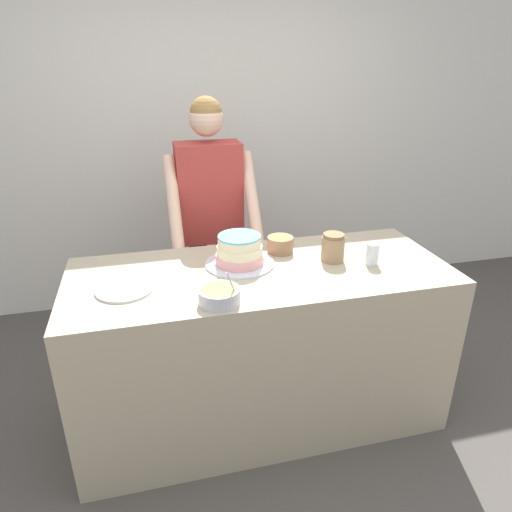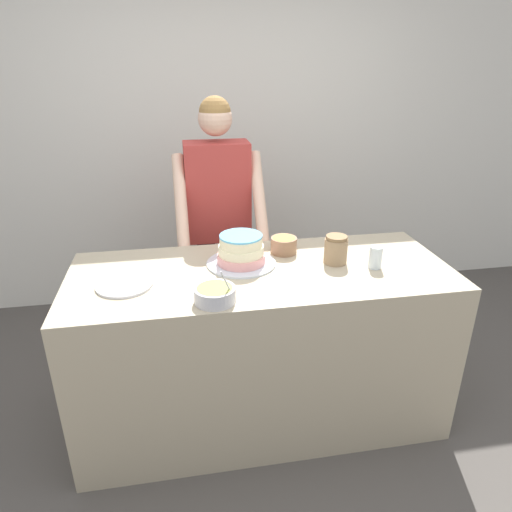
{
  "view_description": "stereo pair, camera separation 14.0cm",
  "coord_description": "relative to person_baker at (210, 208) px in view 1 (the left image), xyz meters",
  "views": [
    {
      "loc": [
        -0.53,
        -1.62,
        1.89
      ],
      "look_at": [
        -0.04,
        0.35,
        1.01
      ],
      "focal_mm": 32.0,
      "sensor_mm": 36.0,
      "label": 1
    },
    {
      "loc": [
        -0.39,
        -1.65,
        1.89
      ],
      "look_at": [
        -0.04,
        0.35,
        1.01
      ],
      "focal_mm": 32.0,
      "sensor_mm": 36.0,
      "label": 2
    }
  ],
  "objects": [
    {
      "name": "drinking_glass",
      "position": [
        0.71,
        -0.8,
        -0.05
      ],
      "size": [
        0.06,
        0.06,
        0.11
      ],
      "color": "silver",
      "rests_on": "counter"
    },
    {
      "name": "person_baker",
      "position": [
        0.0,
        0.0,
        0.0
      ],
      "size": [
        0.54,
        0.47,
        1.69
      ],
      "color": "#2D2D38",
      "rests_on": "ground_plane"
    },
    {
      "name": "wall_back",
      "position": [
        0.14,
        0.83,
        0.28
      ],
      "size": [
        10.0,
        0.05,
        2.6
      ],
      "color": "silver",
      "rests_on": "ground_plane"
    },
    {
      "name": "frosting_bowl_orange",
      "position": [
        0.3,
        -0.53,
        -0.06
      ],
      "size": [
        0.14,
        0.14,
        0.09
      ],
      "color": "#936B4C",
      "rests_on": "counter"
    },
    {
      "name": "cake",
      "position": [
        0.05,
        -0.64,
        -0.04
      ],
      "size": [
        0.36,
        0.36,
        0.16
      ],
      "color": "silver",
      "rests_on": "counter"
    },
    {
      "name": "stoneware_jar",
      "position": [
        0.53,
        -0.71,
        -0.04
      ],
      "size": [
        0.12,
        0.12,
        0.15
      ],
      "color": "#9E7F5B",
      "rests_on": "counter"
    },
    {
      "name": "ceramic_plate",
      "position": [
        -0.52,
        -0.79,
        -0.1
      ],
      "size": [
        0.26,
        0.26,
        0.01
      ],
      "color": "silver",
      "rests_on": "counter"
    },
    {
      "name": "frosting_bowl_olive",
      "position": [
        -0.12,
        -1.01,
        -0.07
      ],
      "size": [
        0.18,
        0.18,
        0.18
      ],
      "color": "silver",
      "rests_on": "counter"
    },
    {
      "name": "counter",
      "position": [
        0.14,
        -0.73,
        -0.57
      ],
      "size": [
        1.92,
        0.77,
        0.91
      ],
      "color": "tan",
      "rests_on": "ground_plane"
    },
    {
      "name": "ground_plane",
      "position": [
        0.14,
        -1.12,
        -1.02
      ],
      "size": [
        14.0,
        14.0,
        0.0
      ],
      "primitive_type": "plane",
      "color": "#4C4742"
    }
  ]
}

